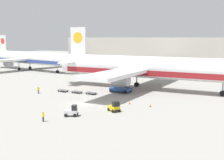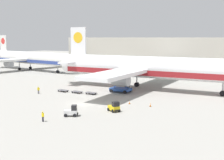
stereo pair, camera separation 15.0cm
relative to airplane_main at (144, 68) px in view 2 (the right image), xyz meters
The scene contains 14 objects.
ground_plane 25.34m from the airplane_main, 96.72° to the right, with size 400.00×400.00×0.00m, color #9E9B93.
terminal_building 36.46m from the airplane_main, 94.83° to the left, with size 90.00×18.20×14.00m.
airplane_main is the anchor object (origin of this frame).
airplane_distant 66.96m from the airplane_main, 162.74° to the left, with size 51.27×43.00×15.04m.
scissor_lift_loader 8.73m from the airplane_main, 112.64° to the right, with size 5.36×3.62×4.83m.
baggage_tug_mid 27.38m from the airplane_main, 76.12° to the right, with size 2.81×2.48×2.00m.
baggage_tug_far 33.48m from the airplane_main, 87.06° to the right, with size 2.82×2.56×2.00m.
baggage_dolly_lead 22.29m from the airplane_main, 138.39° to the right, with size 3.76×1.80×0.48m.
baggage_dolly_second 19.18m from the airplane_main, 130.13° to the right, with size 3.76×1.80×0.48m.
baggage_dolly_third 16.58m from the airplane_main, 120.05° to the right, with size 3.76×1.80×0.48m.
ground_crew_near 38.78m from the airplane_main, 90.10° to the right, with size 0.57×0.26×1.76m.
ground_crew_far 28.16m from the airplane_main, 134.89° to the right, with size 0.47×0.40×1.81m.
traffic_cone_near 20.23m from the airplane_main, 72.98° to the right, with size 0.40×0.40×0.70m.
traffic_cone_far 22.11m from the airplane_main, 60.52° to the right, with size 0.40×0.40×0.76m.
Camera 2 is at (39.09, -51.30, 13.97)m, focal length 50.00 mm.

